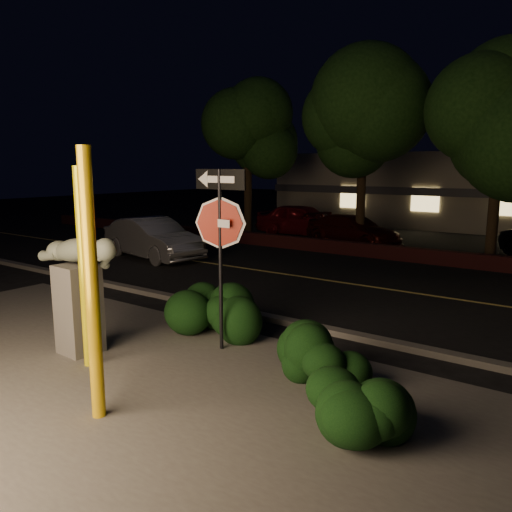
% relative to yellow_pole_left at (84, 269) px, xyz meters
% --- Properties ---
extents(ground, '(90.00, 90.00, 0.00)m').
position_rel_yellow_pole_left_xyz_m(ground, '(0.97, 10.86, -1.63)').
color(ground, black).
rests_on(ground, ground).
extents(patio, '(14.00, 6.00, 0.02)m').
position_rel_yellow_pole_left_xyz_m(patio, '(0.97, -0.14, -1.62)').
color(patio, '#4C4944').
rests_on(patio, ground).
extents(road, '(80.00, 8.00, 0.01)m').
position_rel_yellow_pole_left_xyz_m(road, '(0.97, 7.86, -1.62)').
color(road, black).
rests_on(road, ground).
extents(lane_marking, '(80.00, 0.12, 0.00)m').
position_rel_yellow_pole_left_xyz_m(lane_marking, '(0.97, 7.86, -1.61)').
color(lane_marking, '#CCB151').
rests_on(lane_marking, road).
extents(curb, '(80.00, 0.25, 0.12)m').
position_rel_yellow_pole_left_xyz_m(curb, '(0.97, 3.76, -1.57)').
color(curb, '#4C4944').
rests_on(curb, ground).
extents(brick_wall, '(40.00, 0.35, 0.50)m').
position_rel_yellow_pole_left_xyz_m(brick_wall, '(0.97, 12.16, -1.38)').
color(brick_wall, '#401415').
rests_on(brick_wall, ground).
extents(parking_lot, '(40.00, 12.00, 0.01)m').
position_rel_yellow_pole_left_xyz_m(parking_lot, '(0.97, 17.86, -1.62)').
color(parking_lot, black).
rests_on(parking_lot, ground).
extents(building, '(22.00, 10.20, 4.00)m').
position_rel_yellow_pole_left_xyz_m(building, '(0.97, 25.85, 0.37)').
color(building, gray).
rests_on(building, ground).
extents(tree_far_a, '(4.60, 4.60, 7.43)m').
position_rel_yellow_pole_left_xyz_m(tree_far_a, '(-7.03, 13.86, 3.71)').
color(tree_far_a, black).
rests_on(tree_far_a, ground).
extents(tree_far_b, '(5.20, 5.20, 8.41)m').
position_rel_yellow_pole_left_xyz_m(tree_far_b, '(-1.53, 14.06, 4.42)').
color(tree_far_b, black).
rests_on(tree_far_b, ground).
extents(tree_far_c, '(4.80, 4.80, 7.84)m').
position_rel_yellow_pole_left_xyz_m(tree_far_c, '(3.47, 13.66, 4.03)').
color(tree_far_c, black).
rests_on(tree_far_c, ground).
extents(yellow_pole_left, '(0.16, 0.16, 3.26)m').
position_rel_yellow_pole_left_xyz_m(yellow_pole_left, '(0.00, 0.00, 0.00)').
color(yellow_pole_left, '#FDEA0A').
rests_on(yellow_pole_left, ground).
extents(yellow_pole_right, '(0.17, 0.17, 3.50)m').
position_rel_yellow_pole_left_xyz_m(yellow_pole_right, '(1.55, -0.99, 0.12)').
color(yellow_pole_right, yellow).
rests_on(yellow_pole_right, ground).
extents(signpost, '(1.09, 0.09, 3.20)m').
position_rel_yellow_pole_left_xyz_m(signpost, '(1.29, 1.85, 0.65)').
color(signpost, black).
rests_on(signpost, ground).
extents(sculpture, '(1.98, 0.64, 2.12)m').
position_rel_yellow_pole_left_xyz_m(sculpture, '(-0.58, 0.28, -0.32)').
color(sculpture, '#4C4944').
rests_on(sculpture, ground).
extents(hedge_center, '(2.40, 1.68, 1.14)m').
position_rel_yellow_pole_left_xyz_m(hedge_center, '(0.65, 2.39, -1.06)').
color(hedge_center, black).
rests_on(hedge_center, ground).
extents(hedge_right, '(1.69, 1.06, 1.04)m').
position_rel_yellow_pole_left_xyz_m(hedge_right, '(3.46, 1.66, -1.11)').
color(hedge_right, black).
rests_on(hedge_right, ground).
extents(hedge_far_right, '(1.58, 1.22, 0.97)m').
position_rel_yellow_pole_left_xyz_m(hedge_far_right, '(4.48, 0.54, -1.15)').
color(hedge_far_right, black).
rests_on(hedge_far_right, ground).
extents(silver_sedan, '(4.62, 2.32, 1.45)m').
position_rel_yellow_pole_left_xyz_m(silver_sedan, '(-6.46, 7.40, -0.90)').
color(silver_sedan, '#B0B1B5').
rests_on(silver_sedan, ground).
extents(parked_car_red, '(4.53, 1.96, 1.52)m').
position_rel_yellow_pole_left_xyz_m(parked_car_red, '(-5.11, 15.57, -0.87)').
color(parked_car_red, maroon).
rests_on(parked_car_red, ground).
extents(parked_car_darkred, '(4.67, 2.84, 1.27)m').
position_rel_yellow_pole_left_xyz_m(parked_car_darkred, '(-2.00, 14.45, -1.00)').
color(parked_car_darkred, '#3A0B07').
rests_on(parked_car_darkred, ground).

